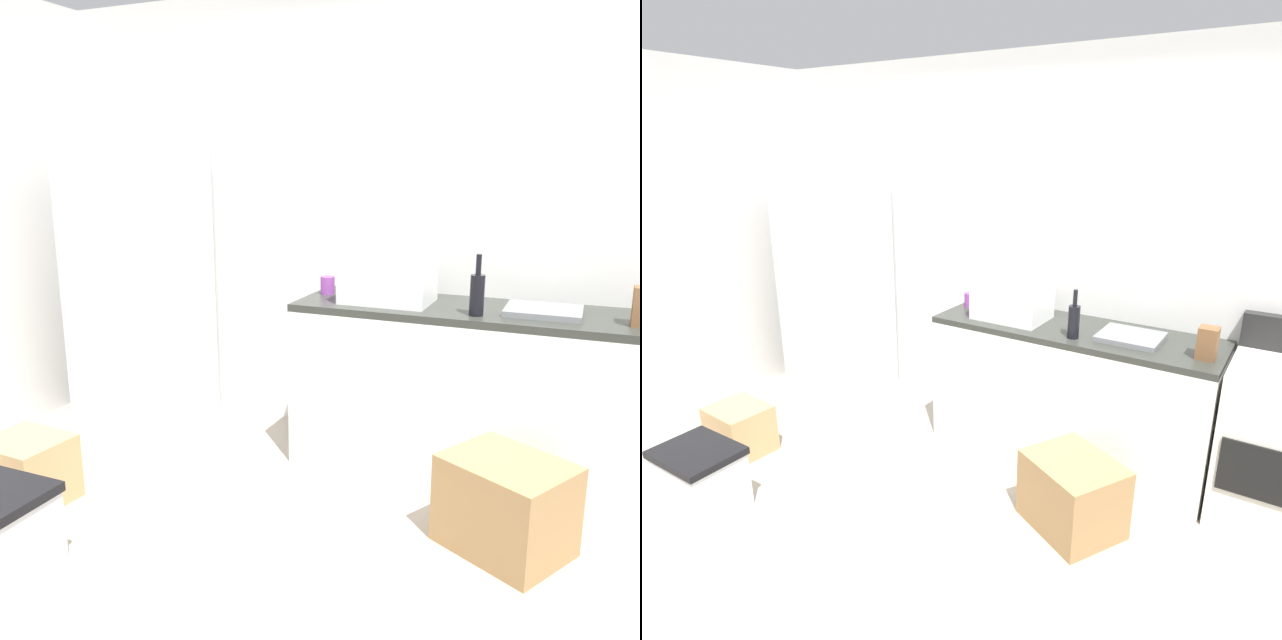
# 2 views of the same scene
# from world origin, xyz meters

# --- Properties ---
(ground_plane) EXTENTS (6.00, 6.00, 0.00)m
(ground_plane) POSITION_xyz_m (0.00, 0.00, 0.00)
(ground_plane) COLOR #9E9384
(wall_back) EXTENTS (5.00, 0.10, 2.60)m
(wall_back) POSITION_xyz_m (0.00, 1.55, 1.30)
(wall_back) COLOR silver
(wall_back) RESTS_ON ground_plane
(kitchen_counter) EXTENTS (1.80, 0.60, 0.90)m
(kitchen_counter) POSITION_xyz_m (0.30, 1.20, 0.45)
(kitchen_counter) COLOR white
(kitchen_counter) RESTS_ON ground_plane
(refrigerator) EXTENTS (0.68, 0.66, 1.69)m
(refrigerator) POSITION_xyz_m (-1.75, 1.15, 0.84)
(refrigerator) COLOR silver
(refrigerator) RESTS_ON ground_plane
(stove_oven) EXTENTS (0.60, 0.61, 1.10)m
(stove_oven) POSITION_xyz_m (1.52, 1.21, 0.47)
(stove_oven) COLOR silver
(stove_oven) RESTS_ON ground_plane
(microwave) EXTENTS (0.46, 0.34, 0.27)m
(microwave) POSITION_xyz_m (-0.13, 1.17, 1.04)
(microwave) COLOR white
(microwave) RESTS_ON kitchen_counter
(sink_basin) EXTENTS (0.36, 0.32, 0.03)m
(sink_basin) POSITION_xyz_m (0.66, 1.19, 0.92)
(sink_basin) COLOR slate
(sink_basin) RESTS_ON kitchen_counter
(wine_bottle) EXTENTS (0.07, 0.07, 0.30)m
(wine_bottle) POSITION_xyz_m (0.36, 1.02, 1.01)
(wine_bottle) COLOR black
(wine_bottle) RESTS_ON kitchen_counter
(coffee_mug) EXTENTS (0.08, 0.08, 0.10)m
(coffee_mug) POSITION_xyz_m (-0.51, 1.24, 0.95)
(coffee_mug) COLOR purple
(coffee_mug) RESTS_ON kitchen_counter
(knife_block) EXTENTS (0.10, 0.10, 0.18)m
(knife_block) POSITION_xyz_m (1.10, 1.10, 0.99)
(knife_block) COLOR brown
(knife_block) RESTS_ON kitchen_counter
(cardboard_box_large) EXTENTS (0.62, 0.59, 0.40)m
(cardboard_box_large) POSITION_xyz_m (0.61, 0.51, 0.20)
(cardboard_box_large) COLOR #A37A4C
(cardboard_box_large) RESTS_ON ground_plane
(cardboard_box_medium) EXTENTS (0.40, 0.35, 0.33)m
(cardboard_box_medium) POSITION_xyz_m (-1.58, 0.01, 0.16)
(cardboard_box_medium) COLOR tan
(cardboard_box_medium) RESTS_ON ground_plane
(storage_bin) EXTENTS (0.46, 0.36, 0.38)m
(storage_bin) POSITION_xyz_m (-1.23, -0.50, 0.19)
(storage_bin) COLOR silver
(storage_bin) RESTS_ON ground_plane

